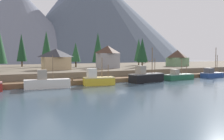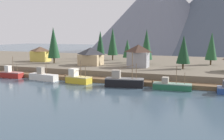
{
  "view_description": "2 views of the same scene",
  "coord_description": "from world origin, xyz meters",
  "views": [
    {
      "loc": [
        -27.25,
        -47.11,
        6.4
      ],
      "look_at": [
        -0.95,
        2.93,
        2.82
      ],
      "focal_mm": 36.91,
      "sensor_mm": 36.0,
      "label": 1
    },
    {
      "loc": [
        23.99,
        -59.99,
        12.62
      ],
      "look_at": [
        0.72,
        2.56,
        3.18
      ],
      "focal_mm": 41.15,
      "sensor_mm": 36.0,
      "label": 2
    }
  ],
  "objects": [
    {
      "name": "dock",
      "position": [
        0.0,
        1.99,
        0.5
      ],
      "size": [
        80.0,
        4.0,
        1.6
      ],
      "color": "brown",
      "rests_on": "ground_plane"
    },
    {
      "name": "house_tan",
      "position": [
        -11.54,
        15.72,
        5.44
      ],
      "size": [
        7.21,
        6.15,
        5.75
      ],
      "color": "tan",
      "rests_on": "shoreline_bank"
    },
    {
      "name": "shoreline_bank",
      "position": [
        0.0,
        32.0,
        1.25
      ],
      "size": [
        400.0,
        56.0,
        2.5
      ],
      "primitive_type": "cube",
      "color": "#665B4C",
      "rests_on": "ground_plane"
    },
    {
      "name": "conifer_near_left",
      "position": [
        4.92,
        24.27,
        9.11
      ],
      "size": [
        4.03,
        4.03,
        11.65
      ],
      "color": "#4C3823",
      "rests_on": "shoreline_bank"
    },
    {
      "name": "house_yellow",
      "position": [
        -33.83,
        19.5,
        5.26
      ],
      "size": [
        6.92,
        4.23,
        5.41
      ],
      "color": "gold",
      "rests_on": "shoreline_bank"
    },
    {
      "name": "ground_plane",
      "position": [
        0.0,
        20.0,
        -0.5
      ],
      "size": [
        400.0,
        400.0,
        1.0
      ],
      "primitive_type": "cube",
      "color": "#384C5B"
    },
    {
      "name": "conifer_mid_right",
      "position": [
        -10.37,
        33.16,
        9.67
      ],
      "size": [
        3.98,
        3.98,
        12.38
      ],
      "color": "#4C3823",
      "rests_on": "shoreline_bank"
    },
    {
      "name": "conifer_back_right",
      "position": [
        -2.33,
        26.19,
        7.52
      ],
      "size": [
        3.23,
        3.23,
        8.22
      ],
      "color": "#4C3823",
      "rests_on": "shoreline_bank"
    },
    {
      "name": "conifer_centre",
      "position": [
        -17.78,
        38.4,
        9.14
      ],
      "size": [
        3.51,
        3.51,
        11.48
      ],
      "color": "#4C3823",
      "rests_on": "shoreline_bank"
    },
    {
      "name": "fishing_boat_white",
      "position": [
        -17.78,
        -1.76,
        1.1
      ],
      "size": [
        8.84,
        3.3,
        6.4
      ],
      "rotation": [
        0.0,
        0.0,
        -0.13
      ],
      "color": "silver",
      "rests_on": "ground_plane"
    },
    {
      "name": "mountain_west_peak",
      "position": [
        -9.81,
        130.44,
        27.56
      ],
      "size": [
        103.44,
        103.44,
        55.12
      ],
      "primitive_type": "cone",
      "color": "slate",
      "rests_on": "ground_plane"
    },
    {
      "name": "fishing_boat_yellow",
      "position": [
        -7.04,
        -1.98,
        1.22
      ],
      "size": [
        6.84,
        3.73,
        5.92
      ],
      "rotation": [
        0.0,
        0.0,
        -0.15
      ],
      "color": "gold",
      "rests_on": "ground_plane"
    },
    {
      "name": "conifer_back_left",
      "position": [
        -25.72,
        15.97,
        9.65
      ],
      "size": [
        4.19,
        4.19,
        12.44
      ],
      "color": "#4C3823",
      "rests_on": "shoreline_bank"
    },
    {
      "name": "mountain_central_peak",
      "position": [
        32.74,
        150.82,
        32.21
      ],
      "size": [
        96.01,
        96.01,
        64.43
      ],
      "primitive_type": "cone",
      "color": "slate",
      "rests_on": "ground_plane"
    },
    {
      "name": "conifer_near_right",
      "position": [
        17.56,
        16.37,
        8.15
      ],
      "size": [
        3.96,
        3.96,
        9.74
      ],
      "color": "#4C3823",
      "rests_on": "shoreline_bank"
    },
    {
      "name": "fishing_boat_green",
      "position": [
        16.72,
        -1.55,
        0.88
      ],
      "size": [
        8.6,
        2.84,
        5.56
      ],
      "rotation": [
        0.0,
        0.0,
        0.03
      ],
      "color": "#1E5B3D",
      "rests_on": "ground_plane"
    },
    {
      "name": "house_grey",
      "position": [
        4.34,
        15.74,
        6.03
      ],
      "size": [
        6.41,
        4.53,
        6.9
      ],
      "color": "gray",
      "rests_on": "shoreline_bank"
    },
    {
      "name": "conifer_mid_left",
      "position": [
        25.2,
        29.61,
        8.66
      ],
      "size": [
        3.77,
        3.77,
        10.7
      ],
      "color": "#4C3823",
      "rests_on": "shoreline_bank"
    },
    {
      "name": "fishing_boat_red",
      "position": [
        -29.01,
        -1.32,
        1.06
      ],
      "size": [
        6.48,
        2.4,
        6.14
      ],
      "rotation": [
        0.0,
        0.0,
        -0.0
      ],
      "color": "maroon",
      "rests_on": "ground_plane"
    },
    {
      "name": "fishing_boat_black",
      "position": [
        5.5,
        -2.33,
        1.27
      ],
      "size": [
        9.44,
        4.28,
        8.32
      ],
      "rotation": [
        0.0,
        0.0,
        0.16
      ],
      "color": "black",
      "rests_on": "ground_plane"
    }
  ]
}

